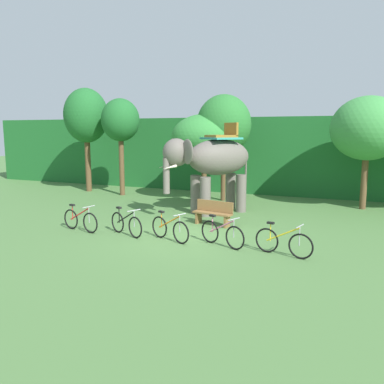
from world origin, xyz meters
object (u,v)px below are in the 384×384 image
object	(u,v)px
tree_far_left	(224,125)
bike_pink	(222,234)
tree_right	(86,116)
bike_red	(80,220)
bike_black	(126,224)
tree_far_right	(204,138)
tree_center_left	(120,121)
elephant	(212,161)
wooden_bench	(213,212)
bike_orange	(170,229)
tree_left	(368,129)
bike_yellow	(283,242)

from	to	relation	value
tree_far_left	bike_pink	bearing A→B (deg)	-72.29
tree_right	bike_pink	bearing A→B (deg)	-35.51
bike_red	bike_black	world-z (taller)	same
tree_far_right	tree_center_left	bearing A→B (deg)	-177.97
elephant	bike_black	xyz separation A→B (m)	(-1.44, -4.44, -1.82)
bike_black	bike_pink	size ratio (longest dim) A/B	1.00
bike_black	wooden_bench	world-z (taller)	bike_black
bike_black	elephant	bearing A→B (deg)	72.07
bike_orange	wooden_bench	distance (m)	2.57
tree_right	tree_far_left	bearing A→B (deg)	0.26
tree_far_right	tree_far_left	world-z (taller)	tree_far_left
tree_right	elephant	distance (m)	9.36
bike_orange	elephant	bearing A→B (deg)	92.40
tree_far_right	bike_orange	size ratio (longest dim) A/B	2.66
tree_right	elephant	world-z (taller)	tree_right
tree_center_left	bike_orange	distance (m)	10.11
tree_far_left	tree_left	world-z (taller)	tree_far_left
bike_pink	elephant	bearing A→B (deg)	113.21
tree_right	wooden_bench	size ratio (longest dim) A/B	3.75
elephant	bike_yellow	distance (m)	6.23
tree_far_right	tree_left	size ratio (longest dim) A/B	0.86
bike_red	bike_yellow	size ratio (longest dim) A/B	1.01
tree_left	bike_yellow	distance (m)	8.88
bike_yellow	wooden_bench	distance (m)	4.00
tree_far_left	bike_yellow	distance (m)	9.45
bike_black	bike_orange	world-z (taller)	same
bike_pink	tree_far_left	bearing A→B (deg)	107.71
tree_center_left	wooden_bench	world-z (taller)	tree_center_left
tree_far_left	elephant	world-z (taller)	tree_far_left
bike_black	bike_orange	size ratio (longest dim) A/B	1.00
tree_center_left	bike_black	world-z (taller)	tree_center_left
bike_red	wooden_bench	xyz separation A→B (m)	(3.96, 2.60, 0.09)
bike_orange	bike_pink	xyz separation A→B (m)	(1.71, 0.06, 0.00)
bike_pink	bike_yellow	bearing A→B (deg)	-6.64
tree_far_right	tree_far_left	xyz separation A→B (m)	(0.89, 0.32, 0.65)
elephant	wooden_bench	size ratio (longest dim) A/B	2.51
bike_black	tree_far_left	bearing A→B (deg)	82.99
tree_center_left	bike_red	world-z (taller)	tree_center_left
tree_right	tree_far_left	world-z (taller)	tree_right
tree_far_left	bike_pink	distance (m)	8.58
bike_red	wooden_bench	size ratio (longest dim) A/B	1.09
elephant	bike_red	world-z (taller)	elephant
tree_right	bike_orange	xyz separation A→B (m)	(8.79, -7.55, -3.86)
tree_far_right	wooden_bench	world-z (taller)	tree_far_right
tree_center_left	tree_far_left	distance (m)	5.58
tree_center_left	tree_far_left	world-z (taller)	tree_far_left
tree_far_left	bike_yellow	xyz separation A→B (m)	(4.26, -7.74, -3.35)
bike_pink	tree_right	bearing A→B (deg)	144.49
tree_center_left	tree_right	bearing A→B (deg)	169.87
tree_far_left	bike_orange	size ratio (longest dim) A/B	3.24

